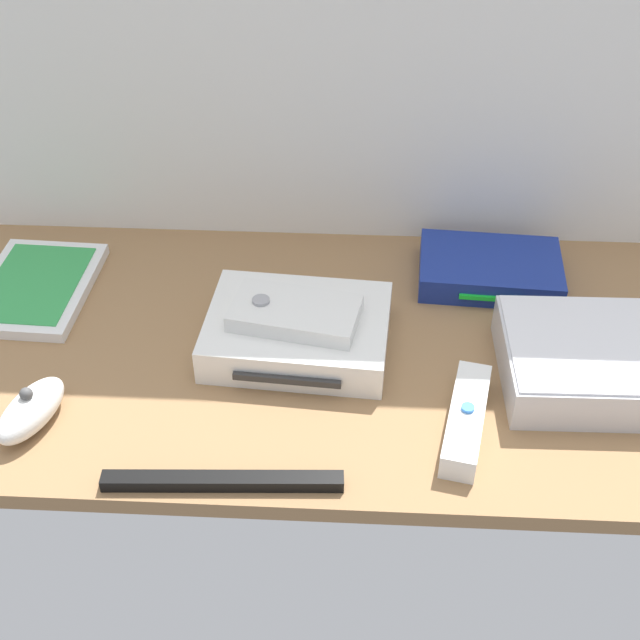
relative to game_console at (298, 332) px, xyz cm
name	(u,v)px	position (x,y,z in cm)	size (l,w,h in cm)	color
ground_plane	(320,352)	(2.62, 0.23, -3.20)	(100.00, 48.00, 2.00)	#936D47
back_wall	(331,2)	(2.62, 24.83, 29.80)	(110.00, 1.20, 64.00)	white
game_console	(298,332)	(0.00, 0.00, 0.00)	(22.12, 17.67, 4.40)	white
mini_computer	(579,360)	(31.82, -3.70, 0.44)	(17.26, 17.26, 5.30)	silver
game_case	(35,287)	(-34.19, 8.90, -1.44)	(14.40, 19.56, 1.56)	white
network_router	(490,269)	(23.87, 14.48, -0.50)	(18.72, 13.20, 3.40)	navy
remote_wand	(466,419)	(18.68, -12.43, -0.69)	(6.53, 15.22, 3.40)	white
remote_nunchuk	(31,410)	(-27.24, -13.94, -0.16)	(7.44, 10.89, 5.10)	white
remote_classic_pad	(295,313)	(-0.22, -0.36, 3.21)	(15.61, 10.47, 2.40)	white
sensor_bar	(223,481)	(-5.92, -21.39, -1.50)	(24.00, 1.80, 1.40)	black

